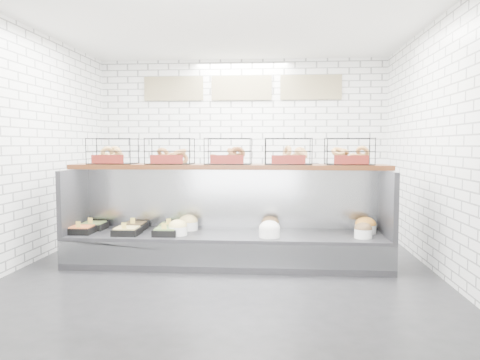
{
  "coord_description": "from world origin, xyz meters",
  "views": [
    {
      "loc": [
        0.63,
        -5.49,
        1.51
      ],
      "look_at": [
        0.15,
        0.45,
        1.06
      ],
      "focal_mm": 35.0,
      "sensor_mm": 36.0,
      "label": 1
    }
  ],
  "objects": [
    {
      "name": "room_shell",
      "position": [
        0.0,
        0.6,
        2.06
      ],
      "size": [
        5.02,
        5.51,
        3.01
      ],
      "color": "white",
      "rests_on": "ground"
    },
    {
      "name": "ground",
      "position": [
        0.0,
        0.0,
        0.0
      ],
      "size": [
        5.5,
        5.5,
        0.0
      ],
      "primitive_type": "plane",
      "color": "black",
      "rests_on": "ground"
    },
    {
      "name": "bagel_shelf",
      "position": [
        0.0,
        0.52,
        1.38
      ],
      "size": [
        4.1,
        0.5,
        0.4
      ],
      "color": "#3F1E0D",
      "rests_on": "display_case"
    },
    {
      "name": "prep_counter",
      "position": [
        -0.01,
        2.43,
        0.47
      ],
      "size": [
        4.0,
        0.6,
        1.2
      ],
      "color": "#93969B",
      "rests_on": "ground"
    },
    {
      "name": "display_case",
      "position": [
        -0.01,
        0.35,
        0.33
      ],
      "size": [
        4.0,
        0.9,
        1.2
      ],
      "color": "black",
      "rests_on": "ground"
    }
  ]
}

